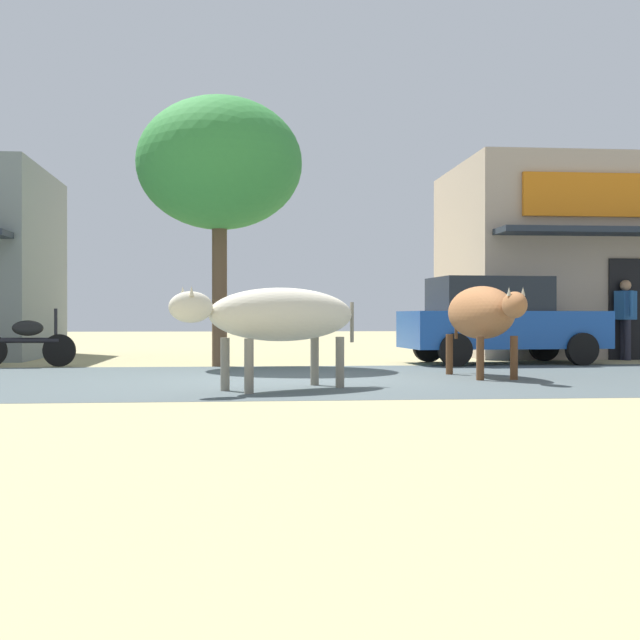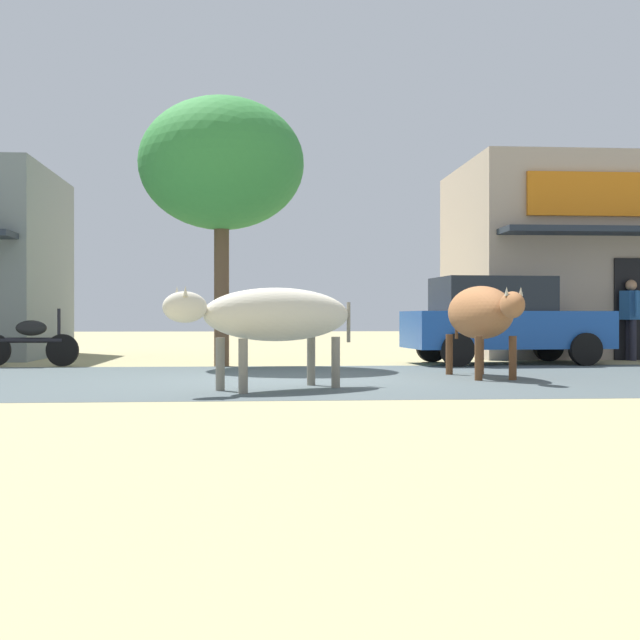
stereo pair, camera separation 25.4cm
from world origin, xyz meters
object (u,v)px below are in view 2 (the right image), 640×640
Objects in this scene: cow_near_brown at (275,316)px; pedestrian_by_shop at (631,313)px; roadside_tree at (222,165)px; parked_hatchback_car at (501,320)px; parked_motorcycle at (30,341)px; cow_far_dark at (481,313)px.

cow_near_brown is 9.94m from pedestrian_by_shop.
roadside_tree is at bearing 99.09° from cow_near_brown.
parked_motorcycle is at bearing -178.74° from parked_hatchback_car.
cow_near_brown is (-4.45, -5.52, 0.07)m from parked_hatchback_car.
parked_hatchback_car is at bearing 69.44° from cow_far_dark.
pedestrian_by_shop is at bearing 19.11° from parked_hatchback_car.
roadside_tree is at bearing -3.68° from parked_motorcycle.
pedestrian_by_shop is at bearing 46.96° from cow_far_dark.
parked_motorcycle is at bearing -173.99° from pedestrian_by_shop.
pedestrian_by_shop reaches higher than parked_hatchback_car.
cow_near_brown is 0.97× the size of cow_far_dark.
parked_hatchback_car is 2.33× the size of pedestrian_by_shop.
cow_far_dark is at bearing -39.60° from roadside_tree.
roadside_tree is at bearing 140.40° from cow_far_dark.
roadside_tree is 5.98m from parked_hatchback_car.
pedestrian_by_shop reaches higher than parked_motorcycle.
parked_motorcycle is 0.72× the size of cow_near_brown.
parked_motorcycle is 6.83m from cow_near_brown.
parked_motorcycle is (-3.43, 0.22, -3.17)m from roadside_tree.
roadside_tree reaches higher than parked_hatchback_car.
roadside_tree is 4.68m from parked_motorcycle.
cow_far_dark is at bearing -110.56° from parked_hatchback_car.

